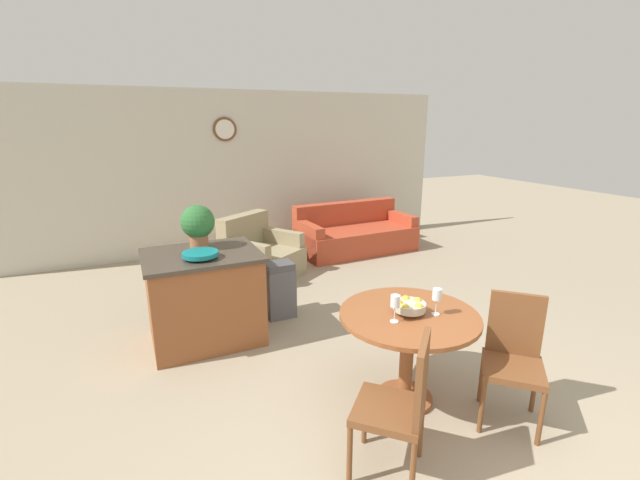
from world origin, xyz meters
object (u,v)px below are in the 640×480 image
object	(u,v)px
kitchen_island	(205,297)
teal_bowl	(200,254)
dining_chair_near_left	(401,401)
wine_glass_right	(437,296)
dining_table	(408,334)
dining_chair_near_right	(514,353)
fruit_bowl	(409,306)
wine_glass_left	(395,302)
potted_plant	(198,224)
armchair	(260,256)
couch	(354,235)
trash_bin	(280,290)

from	to	relation	value
kitchen_island	teal_bowl	xyz separation A→B (m)	(-0.03, -0.17, 0.51)
dining_chair_near_left	wine_glass_right	size ratio (longest dim) A/B	4.61
dining_table	dining_chair_near_right	bearing A→B (deg)	-38.75
dining_table	kitchen_island	world-z (taller)	kitchen_island
dining_chair_near_right	fruit_bowl	xyz separation A→B (m)	(-0.60, 0.49, 0.30)
wine_glass_left	teal_bowl	bearing A→B (deg)	124.53
teal_bowl	potted_plant	world-z (taller)	potted_plant
wine_glass_right	armchair	bearing A→B (deg)	95.97
dining_chair_near_left	teal_bowl	bearing A→B (deg)	65.23
wine_glass_right	dining_chair_near_left	bearing A→B (deg)	-142.47
fruit_bowl	dining_chair_near_right	bearing A→B (deg)	-38.77
couch	armchair	distance (m)	1.94
dining_table	wine_glass_right	bearing A→B (deg)	-29.85
trash_bin	wine_glass_left	bearing A→B (deg)	-84.11
wine_glass_right	trash_bin	size ratio (longest dim) A/B	0.32
dining_chair_near_left	teal_bowl	distance (m)	2.34
dining_table	teal_bowl	bearing A→B (deg)	130.02
wine_glass_left	potted_plant	world-z (taller)	potted_plant
wine_glass_left	armchair	world-z (taller)	wine_glass_left
armchair	couch	bearing A→B (deg)	-17.15
fruit_bowl	wine_glass_left	size ratio (longest dim) A/B	1.18
dining_chair_near_left	wine_glass_right	distance (m)	0.92
wine_glass_right	wine_glass_left	bearing A→B (deg)	175.47
dining_chair_near_right	potted_plant	bearing A→B (deg)	-7.99
wine_glass_left	wine_glass_right	bearing A→B (deg)	-4.53
wine_glass_right	dining_table	bearing A→B (deg)	150.15
dining_chair_near_left	kitchen_island	bearing A→B (deg)	63.12
wine_glass_right	teal_bowl	xyz separation A→B (m)	(-1.47, 1.64, 0.05)
dining_chair_near_right	wine_glass_left	bearing A→B (deg)	16.84
fruit_bowl	wine_glass_left	xyz separation A→B (m)	(-0.18, -0.07, 0.09)
trash_bin	dining_table	bearing A→B (deg)	-78.43
dining_chair_near_right	wine_glass_left	distance (m)	0.97
teal_bowl	armchair	bearing A→B (deg)	58.07
wine_glass_left	teal_bowl	world-z (taller)	teal_bowl
fruit_bowl	dining_table	bearing A→B (deg)	-43.68
potted_plant	dining_table	bearing A→B (deg)	-57.10
dining_chair_near_left	potted_plant	xyz separation A→B (m)	(-0.76, 2.53, 0.65)
dining_table	dining_chair_near_left	distance (m)	0.78
dining_chair_near_left	potted_plant	distance (m)	2.72
couch	armchair	xyz separation A→B (m)	(-1.87, -0.52, 0.01)
wine_glass_right	trash_bin	distance (m)	2.16
dining_table	kitchen_island	bearing A→B (deg)	126.46
potted_plant	fruit_bowl	bearing A→B (deg)	-57.11
potted_plant	armchair	world-z (taller)	potted_plant
dining_chair_near_right	fruit_bowl	size ratio (longest dim) A/B	3.91
wine_glass_right	potted_plant	xyz separation A→B (m)	(-1.42, 2.02, 0.26)
dining_chair_near_right	fruit_bowl	world-z (taller)	dining_chair_near_right
wine_glass_left	trash_bin	xyz separation A→B (m)	(-0.20, 1.97, -0.60)
dining_table	dining_chair_near_left	size ratio (longest dim) A/B	1.11
kitchen_island	teal_bowl	distance (m)	0.54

